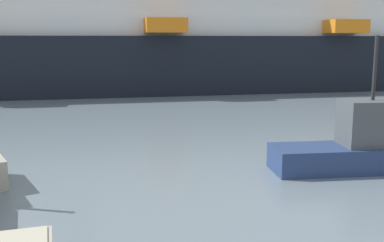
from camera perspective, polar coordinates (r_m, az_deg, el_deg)
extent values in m
cube|color=navy|center=(21.88, 20.17, -4.27)|extent=(8.17, 3.19, 1.11)
cube|color=#4C5156|center=(21.75, 21.36, -0.20)|extent=(2.76, 2.00, 2.03)
cylinder|color=#262626|center=(21.47, 21.77, 6.12)|extent=(0.16, 0.16, 2.78)
cube|color=black|center=(55.90, 5.36, 7.32)|extent=(110.91, 19.95, 6.07)
cube|color=white|center=(55.85, 5.43, 11.45)|extent=(102.01, 17.74, 1.99)
cube|color=white|center=(55.93, 5.47, 13.49)|extent=(95.89, 16.67, 1.99)
cube|color=orange|center=(45.84, -3.35, 11.77)|extent=(4.10, 3.25, 1.39)
cube|color=orange|center=(52.33, 18.49, 11.07)|extent=(4.10, 3.25, 1.39)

